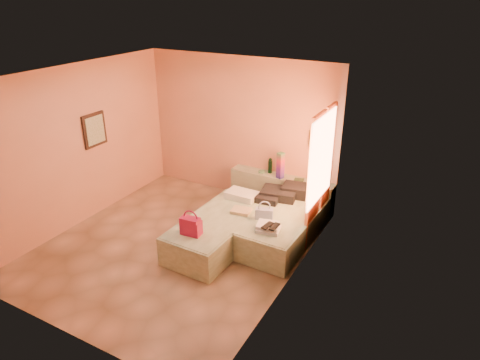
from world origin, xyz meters
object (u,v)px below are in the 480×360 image
Objects in this scene: green_book at (299,180)px; blue_handbag at (264,214)px; bed_left at (219,231)px; bed_right at (285,226)px; water_bottle at (270,166)px; towel_stack at (268,228)px; magenta_handbag at (191,226)px; headboard_ledge at (281,192)px; flower_vase at (318,178)px.

blue_handbag is at bearing -105.84° from green_book.
bed_left is 1.00× the size of bed_right.
towel_stack is (0.78, -1.74, -0.24)m from water_bottle.
bed_right is 6.47× the size of magenta_handbag.
magenta_handbag is (-0.10, -0.64, 0.39)m from bed_left.
headboard_ledge is at bearing 118.18° from bed_right.
water_bottle is at bearing 91.23° from blue_handbag.
blue_handbag is (0.67, 0.31, 0.34)m from bed_left.
magenta_handbag is 1.19m from towel_stack.
blue_handbag reaches higher than towel_stack.
green_book is 0.56× the size of magenta_handbag.
water_bottle is at bearing 79.62° from magenta_handbag.
water_bottle is at bearing 159.64° from green_book.
bed_left is 0.93m from towel_stack.
flower_vase is at bearing -5.08° from headboard_ledge.
bed_left is at bearing -126.81° from green_book.
green_book is at bearing 67.08° from blue_handbag.
bed_right is 5.71× the size of towel_stack.
towel_stack is at bearing -73.20° from headboard_ledge.
water_bottle is 1.56m from blue_handbag.
green_book reaches higher than bed_left.
headboard_ledge reaches higher than towel_stack.
magenta_handbag reaches higher than green_book.
green_book is 0.60× the size of flower_vase.
bed_left is 7.10× the size of blue_handbag.
blue_handbag is at bearing 26.61° from bed_left.
magenta_handbag is 1.23m from blue_handbag.
water_bottle is 0.91× the size of magenta_handbag.
blue_handbag is (0.29, -1.39, 0.27)m from headboard_ledge.
flower_vase reaches higher than green_book.
headboard_ledge is 0.87m from flower_vase.
green_book is at bearing 67.88° from bed_left.
water_bottle is 1.64× the size of green_book.
flower_vase is 1.41m from blue_handbag.
headboard_ledge is at bearing 106.80° from towel_stack.
magenta_handbag is 0.88× the size of towel_stack.
bed_left is 1.11m from bed_right.
headboard_ledge is 0.54m from water_bottle.
water_bottle is at bearing 114.14° from towel_stack.
bed_left is at bearing -175.16° from blue_handbag.
headboard_ledge is at bearing 73.05° from magenta_handbag.
water_bottle reaches higher than bed_left.
headboard_ledge is 11.93× the size of green_book.
green_book is 1.36m from blue_handbag.
magenta_handbag is (-0.48, -2.34, 0.32)m from headboard_ledge.
magenta_handbag is at bearing -146.28° from towel_stack.
water_bottle is at bearing 173.34° from flower_vase.
flower_vase is at bearing 57.55° from bed_left.
magenta_handbag is (-1.21, -2.28, -0.15)m from flower_vase.
green_book is (0.36, -0.03, 0.34)m from headboard_ledge.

